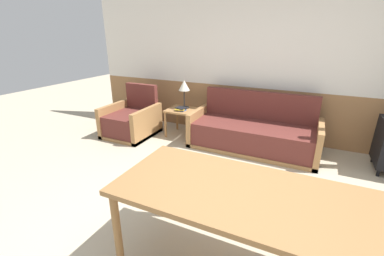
{
  "coord_description": "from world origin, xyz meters",
  "views": [
    {
      "loc": [
        0.58,
        -1.87,
        1.8
      ],
      "look_at": [
        -0.84,
        1.12,
        0.56
      ],
      "focal_mm": 24.0,
      "sensor_mm": 36.0,
      "label": 1
    }
  ],
  "objects_px": {
    "armchair": "(132,121)",
    "dining_table": "(261,205)",
    "couch": "(253,133)",
    "table_lamp": "(184,87)",
    "side_table": "(182,114)"
  },
  "relations": [
    {
      "from": "couch",
      "to": "dining_table",
      "type": "height_order",
      "value": "couch"
    },
    {
      "from": "armchair",
      "to": "side_table",
      "type": "relative_size",
      "value": 1.77
    },
    {
      "from": "side_table",
      "to": "dining_table",
      "type": "relative_size",
      "value": 0.24
    },
    {
      "from": "side_table",
      "to": "table_lamp",
      "type": "xyz_separation_m",
      "value": [
        0.01,
        0.09,
        0.47
      ]
    },
    {
      "from": "couch",
      "to": "table_lamp",
      "type": "relative_size",
      "value": 3.95
    },
    {
      "from": "couch",
      "to": "armchair",
      "type": "distance_m",
      "value": 2.2
    },
    {
      "from": "table_lamp",
      "to": "armchair",
      "type": "bearing_deg",
      "value": -151.89
    },
    {
      "from": "armchair",
      "to": "dining_table",
      "type": "height_order",
      "value": "armchair"
    },
    {
      "from": "armchair",
      "to": "side_table",
      "type": "height_order",
      "value": "armchair"
    },
    {
      "from": "armchair",
      "to": "dining_table",
      "type": "xyz_separation_m",
      "value": [
        2.74,
        -2.06,
        0.44
      ]
    },
    {
      "from": "side_table",
      "to": "armchair",
      "type": "bearing_deg",
      "value": -156.4
    },
    {
      "from": "dining_table",
      "to": "armchair",
      "type": "bearing_deg",
      "value": 142.96
    },
    {
      "from": "couch",
      "to": "armchair",
      "type": "xyz_separation_m",
      "value": [
        -2.17,
        -0.33,
        -0.01
      ]
    },
    {
      "from": "armchair",
      "to": "dining_table",
      "type": "relative_size",
      "value": 0.43
    },
    {
      "from": "couch",
      "to": "armchair",
      "type": "relative_size",
      "value": 2.25
    }
  ]
}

